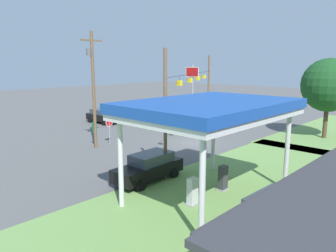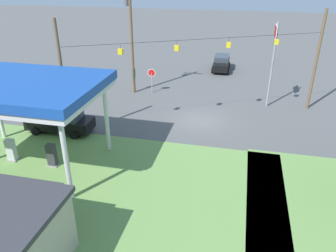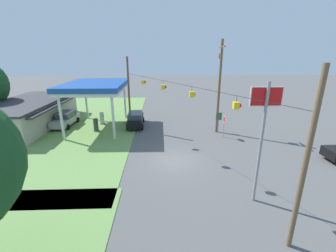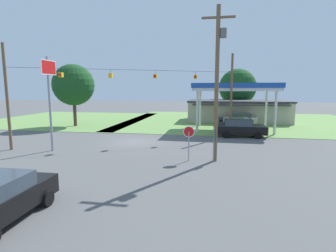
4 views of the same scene
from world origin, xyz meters
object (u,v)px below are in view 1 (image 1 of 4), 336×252
car_on_crossroad (102,116)px  gas_station_canopy (210,110)px  stop_sign_overhead (192,84)px  car_at_pumps_front (149,167)px  tree_west_verge (329,85)px  route_sign (95,129)px  stop_sign_roadside (109,125)px  fuel_pump_near (223,179)px  car_at_pumps_rear (275,212)px  utility_pole_main (93,85)px  fuel_pump_far (192,192)px

car_on_crossroad → gas_station_canopy: bearing=-23.6°
stop_sign_overhead → car_at_pumps_front: bearing=30.1°
car_at_pumps_front → tree_west_verge: tree_west_verge is taller
route_sign → stop_sign_roadside: bearing=-175.9°
stop_sign_overhead → car_on_crossroad: bearing=-65.1°
car_on_crossroad → stop_sign_overhead: 12.91m
stop_sign_roadside → gas_station_canopy: bearing=-105.2°
gas_station_canopy → car_at_pumps_front: (0.44, -4.57, -4.23)m
stop_sign_overhead → fuel_pump_near: bearing=44.7°
car_at_pumps_rear → utility_pole_main: 19.96m
fuel_pump_near → stop_sign_roadside: (-2.53, -14.85, 1.06)m
fuel_pump_far → tree_west_verge: size_ratio=0.19×
tree_west_verge → fuel_pump_far: bearing=0.9°
gas_station_canopy → utility_pole_main: bearing=-98.4°
stop_sign_overhead → utility_pole_main: size_ratio=0.72×
fuel_pump_far → car_on_crossroad: size_ratio=0.32×
utility_pole_main → car_at_pumps_rear: bearing=80.7°
fuel_pump_far → car_at_pumps_rear: 4.59m
fuel_pump_far → car_at_pumps_front: (-1.05, -4.56, 0.21)m
fuel_pump_far → route_sign: bearing=-104.2°
fuel_pump_far → fuel_pump_near: bearing=180.0°
stop_sign_overhead → tree_west_verge: (-5.57, 13.39, 0.25)m
gas_station_canopy → stop_sign_overhead: bearing=-138.2°
stop_sign_roadside → car_on_crossroad: bearing=57.8°
gas_station_canopy → car_at_pumps_front: size_ratio=1.92×
gas_station_canopy → car_on_crossroad: 27.14m
car_at_pumps_front → fuel_pump_near: bearing=111.2°
car_at_pumps_front → route_sign: route_sign is taller
fuel_pump_far → car_at_pumps_front: size_ratio=0.31×
route_sign → car_at_pumps_front: bearing=75.3°
stop_sign_roadside → fuel_pump_far: bearing=-110.4°
stop_sign_overhead → tree_west_verge: tree_west_verge is taller
car_at_pumps_front → car_on_crossroad: bearing=-119.6°
fuel_pump_near → tree_west_verge: 20.05m
route_sign → tree_west_verge: bearing=142.5°
gas_station_canopy → route_sign: bearing=-98.6°
route_sign → utility_pole_main: (0.09, 0.19, 4.16)m
tree_west_verge → utility_pole_main: bearing=-37.0°
car_at_pumps_front → stop_sign_roadside: stop_sign_roadside is taller
car_at_pumps_rear → utility_pole_main: (-3.12, -19.09, 4.95)m
fuel_pump_far → stop_sign_roadside: stop_sign_roadside is taller
car_at_pumps_rear → stop_sign_roadside: bearing=77.8°
stop_sign_overhead → utility_pole_main: 13.27m
car_on_crossroad → route_sign: bearing=-39.8°
fuel_pump_far → stop_sign_overhead: bearing=-140.9°
fuel_pump_far → car_on_crossroad: (-11.76, -24.76, 0.18)m
gas_station_canopy → fuel_pump_far: gas_station_canopy is taller
car_at_pumps_rear → fuel_pump_far: bearing=98.7°
car_at_pumps_front → route_sign: (-2.67, -10.15, 0.75)m
car_at_pumps_rear → stop_sign_roadside: stop_sign_roadside is taller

